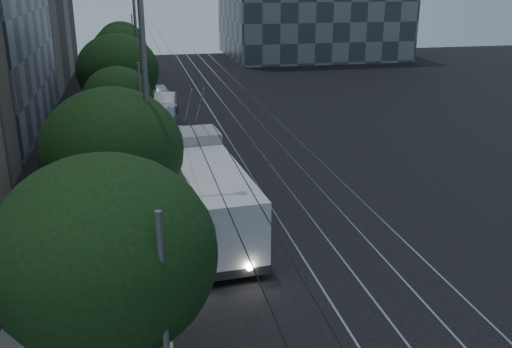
{
  "coord_description": "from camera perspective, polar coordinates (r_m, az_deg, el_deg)",
  "views": [
    {
      "loc": [
        -5.58,
        -20.07,
        10.19
      ],
      "look_at": [
        -0.86,
        1.87,
        2.38
      ],
      "focal_mm": 40.0,
      "sensor_mm": 36.0,
      "label": 1
    }
  ],
  "objects": [
    {
      "name": "car_white_a",
      "position": [
        35.99,
        -9.02,
        3.64
      ],
      "size": [
        3.05,
        4.37,
        1.38
      ],
      "primitive_type": "imported",
      "rotation": [
        0.0,
        0.0,
        -0.39
      ],
      "color": "silver",
      "rests_on": "ground"
    },
    {
      "name": "streetlamp_far",
      "position": [
        42.36,
        -11.3,
        12.75
      ],
      "size": [
        2.3,
        0.44,
        9.41
      ],
      "color": "slate",
      "rests_on": "ground"
    },
    {
      "name": "car_white_d",
      "position": [
        51.1,
        -9.5,
        8.1
      ],
      "size": [
        1.78,
        3.65,
        1.2
      ],
      "primitive_type": "imported",
      "rotation": [
        0.0,
        0.0,
        0.1
      ],
      "color": "silver",
      "rests_on": "ground"
    },
    {
      "name": "trolleybus",
      "position": [
        24.61,
        -5.13,
        -1.36
      ],
      "size": [
        3.17,
        11.59,
        5.63
      ],
      "rotation": [
        0.0,
        0.0,
        0.07
      ],
      "color": "silver",
      "rests_on": "ground"
    },
    {
      "name": "tree_2",
      "position": [
        32.47,
        -13.65,
        7.37
      ],
      "size": [
        3.83,
        3.83,
        5.59
      ],
      "color": "#2E2319",
      "rests_on": "ground"
    },
    {
      "name": "tree_0",
      "position": [
        13.56,
        -14.88,
        -7.87
      ],
      "size": [
        5.2,
        5.2,
        6.52
      ],
      "color": "#2E2319",
      "rests_on": "ground"
    },
    {
      "name": "tram_rails",
      "position": [
        42.13,
        -0.73,
        5.19
      ],
      "size": [
        4.52,
        90.0,
        0.02
      ],
      "color": "#9C9DA5",
      "rests_on": "ground"
    },
    {
      "name": "sidewalk",
      "position": [
        41.38,
        -14.47,
        4.42
      ],
      "size": [
        5.0,
        90.0,
        0.15
      ],
      "primitive_type": "cube",
      "color": "gray",
      "rests_on": "ground"
    },
    {
      "name": "streetlamp_near",
      "position": [
        19.91,
        -9.72,
        8.13
      ],
      "size": [
        2.59,
        0.44,
        10.81
      ],
      "color": "slate",
      "rests_on": "ground"
    },
    {
      "name": "tree_3",
      "position": [
        36.5,
        -13.66,
        9.97
      ],
      "size": [
        5.01,
        5.01,
        6.95
      ],
      "color": "#2E2319",
      "rests_on": "ground"
    },
    {
      "name": "tree_5",
      "position": [
        57.39,
        -13.32,
        12.64
      ],
      "size": [
        4.45,
        4.45,
        6.17
      ],
      "color": "#2E2319",
      "rests_on": "ground"
    },
    {
      "name": "tree_1",
      "position": [
        20.97,
        -14.17,
        2.18
      ],
      "size": [
        5.1,
        5.1,
        6.57
      ],
      "color": "#2E2319",
      "rests_on": "ground"
    },
    {
      "name": "tree_4",
      "position": [
        48.59,
        -13.44,
        11.89
      ],
      "size": [
        4.47,
        4.47,
        6.48
      ],
      "color": "#2E2319",
      "rests_on": "ground"
    },
    {
      "name": "car_white_c",
      "position": [
        45.62,
        -9.09,
        7.0
      ],
      "size": [
        2.13,
        4.74,
        1.51
      ],
      "primitive_type": "imported",
      "rotation": [
        0.0,
        0.0,
        -0.12
      ],
      "color": "silver",
      "rests_on": "ground"
    },
    {
      "name": "pickup_silver",
      "position": [
        30.57,
        -6.16,
        1.22
      ],
      "size": [
        2.87,
        5.98,
        1.65
      ],
      "primitive_type": "imported",
      "rotation": [
        0.0,
        0.0,
        0.02
      ],
      "color": "#B8BCC1",
      "rests_on": "ground"
    },
    {
      "name": "car_white_b",
      "position": [
        40.72,
        -10.05,
        5.4
      ],
      "size": [
        3.71,
        5.18,
        1.39
      ],
      "primitive_type": "imported",
      "rotation": [
        0.0,
        0.0,
        -0.41
      ],
      "color": "white",
      "rests_on": "ground"
    },
    {
      "name": "ground",
      "position": [
        23.19,
        3.06,
        -6.91
      ],
      "size": [
        120.0,
        120.0,
        0.0
      ],
      "primitive_type": "plane",
      "color": "black",
      "rests_on": "ground"
    },
    {
      "name": "overhead_wires",
      "position": [
        40.64,
        -11.27,
        9.3
      ],
      "size": [
        2.23,
        90.0,
        6.0
      ],
      "color": "black",
      "rests_on": "ground"
    }
  ]
}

